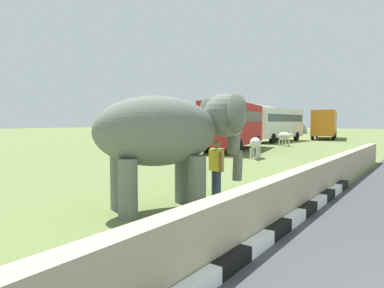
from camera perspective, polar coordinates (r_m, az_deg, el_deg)
The scene contains 10 objects.
striped_curb at distance 4.84m, azimuth 4.04°, elevation -21.03°, with size 16.20×0.20×0.24m.
barrier_parapet at distance 6.83m, azimuth 12.39°, elevation -10.29°, with size 28.00×0.36×1.00m, color tan.
elephant at distance 8.34m, azimuth -3.46°, elevation 1.93°, with size 3.95×3.47×2.89m.
person_handler at distance 9.20m, azimuth 4.13°, elevation -3.87°, with size 0.39×0.62×1.66m.
bus_red at distance 25.75m, azimuth 7.11°, elevation 3.61°, with size 9.63×4.55×3.50m.
bus_white at distance 37.50m, azimuth 13.90°, elevation 3.57°, with size 9.65×3.03×3.50m.
bus_orange at distance 45.63m, azimuth 21.52°, elevation 3.44°, with size 10.08×4.30×3.50m.
cow_near at distance 20.15m, azimuth 10.62°, elevation 0.08°, with size 1.93×1.00×1.23m.
cow_mid at distance 30.81m, azimuth 15.36°, elevation 1.27°, with size 1.37×1.82×1.23m.
hill_east at distance 66.87m, azimuth 7.73°, elevation 1.91°, with size 31.66×25.33×11.48m.
Camera 1 is at (-4.10, 1.26, 2.15)m, focal length 31.59 mm.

